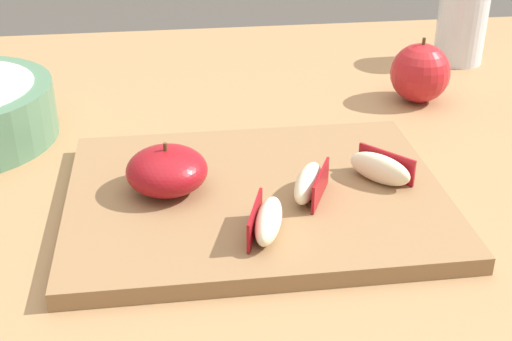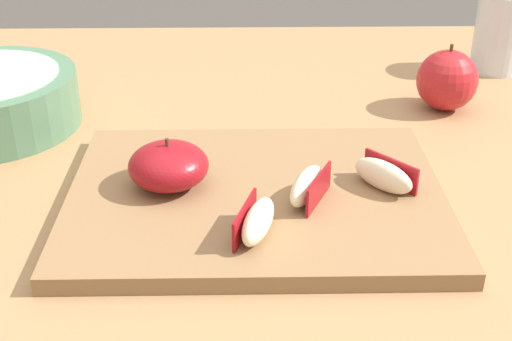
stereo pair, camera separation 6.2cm
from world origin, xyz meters
name	(u,v)px [view 2 (the right image)]	position (x,y,z in m)	size (l,w,h in m)	color
dining_table	(277,242)	(0.00, 0.00, 0.66)	(1.37, 0.97, 0.75)	#9E754C
cutting_board	(256,197)	(-0.02, -0.07, 0.76)	(0.34, 0.26, 0.02)	olive
apple_half_skin_up	(169,166)	(-0.10, -0.06, 0.78)	(0.07, 0.07, 0.05)	maroon
apple_wedge_right	(257,221)	(-0.02, -0.15, 0.78)	(0.04, 0.07, 0.03)	beige
apple_wedge_left	(384,175)	(0.09, -0.07, 0.78)	(0.06, 0.06, 0.03)	beige
apple_wedge_middle	(308,186)	(0.02, -0.09, 0.78)	(0.05, 0.07, 0.03)	beige
whole_apple_crimson	(447,80)	(0.21, 0.15, 0.78)	(0.07, 0.07, 0.08)	#B21E23
drinking_glass_water	(500,33)	(0.31, 0.28, 0.80)	(0.07, 0.07, 0.10)	silver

